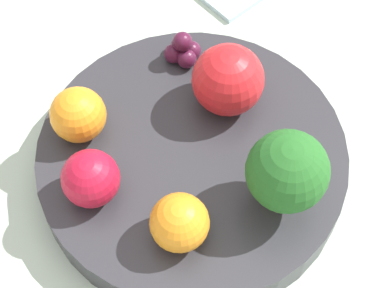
# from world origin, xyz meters

# --- Properties ---
(ground_plane) EXTENTS (6.00, 6.00, 0.00)m
(ground_plane) POSITION_xyz_m (0.00, 0.00, 0.00)
(ground_plane) COLOR gray
(table_surface) EXTENTS (1.20, 1.20, 0.02)m
(table_surface) POSITION_xyz_m (0.00, 0.00, 0.01)
(table_surface) COLOR #B2C6B2
(table_surface) RESTS_ON ground_plane
(bowl) EXTENTS (0.26, 0.26, 0.03)m
(bowl) POSITION_xyz_m (0.00, 0.00, 0.04)
(bowl) COLOR #2D2D33
(bowl) RESTS_ON table_surface
(broccoli) EXTENTS (0.06, 0.06, 0.08)m
(broccoli) POSITION_xyz_m (0.05, -0.07, 0.10)
(broccoli) COLOR #8CB76B
(broccoli) RESTS_ON bowl
(apple_red) EXTENTS (0.05, 0.05, 0.05)m
(apple_red) POSITION_xyz_m (-0.09, -0.01, 0.08)
(apple_red) COLOR #B7142D
(apple_red) RESTS_ON bowl
(apple_green) EXTENTS (0.06, 0.06, 0.06)m
(apple_green) POSITION_xyz_m (0.04, 0.04, 0.09)
(apple_green) COLOR red
(apple_green) RESTS_ON bowl
(orange_front) EXTENTS (0.04, 0.04, 0.04)m
(orange_front) POSITION_xyz_m (-0.03, -0.07, 0.08)
(orange_front) COLOR orange
(orange_front) RESTS_ON bowl
(orange_back) EXTENTS (0.05, 0.05, 0.05)m
(orange_back) POSITION_xyz_m (-0.08, 0.05, 0.08)
(orange_back) COLOR orange
(orange_back) RESTS_ON bowl
(grape_cluster) EXTENTS (0.03, 0.03, 0.03)m
(grape_cluster) POSITION_xyz_m (0.02, 0.10, 0.07)
(grape_cluster) COLOR #47142D
(grape_cluster) RESTS_ON bowl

